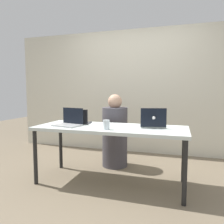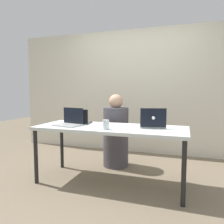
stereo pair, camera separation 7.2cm
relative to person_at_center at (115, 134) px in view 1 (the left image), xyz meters
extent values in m
plane|color=#736550|center=(0.13, -0.65, -0.51)|extent=(12.00, 12.00, 0.00)
cube|color=beige|center=(0.13, 0.94, 0.67)|extent=(4.95, 0.10, 2.35)
cube|color=silver|center=(0.13, -0.65, 0.21)|extent=(1.91, 0.72, 0.04)
cylinder|color=black|center=(-0.77, -0.97, -0.16)|extent=(0.05, 0.05, 0.70)
cylinder|color=black|center=(1.04, -0.97, -0.16)|extent=(0.05, 0.05, 0.70)
cylinder|color=black|center=(-0.77, -0.34, -0.16)|extent=(0.05, 0.05, 0.70)
cylinder|color=black|center=(1.04, -0.34, -0.16)|extent=(0.05, 0.05, 0.70)
cylinder|color=#4A474E|center=(0.00, 0.00, -0.04)|extent=(0.49, 0.49, 0.93)
sphere|color=tan|center=(0.00, 0.00, 0.52)|extent=(0.22, 0.22, 0.22)
cube|color=#B3B4B5|center=(-0.42, -0.78, 0.24)|extent=(0.38, 0.30, 0.02)
cube|color=black|center=(-0.39, -0.66, 0.36)|extent=(0.33, 0.08, 0.21)
sphere|color=white|center=(-0.39, -0.65, 0.36)|extent=(0.04, 0.04, 0.04)
cube|color=#35333A|center=(-0.37, -0.51, 0.24)|extent=(0.33, 0.24, 0.02)
cube|color=black|center=(-0.36, -0.61, 0.34)|extent=(0.31, 0.05, 0.18)
sphere|color=white|center=(-0.36, -0.63, 0.34)|extent=(0.03, 0.03, 0.03)
cube|color=#AFB9B3|center=(0.64, -0.51, 0.24)|extent=(0.36, 0.31, 0.02)
cube|color=black|center=(0.67, -0.63, 0.36)|extent=(0.30, 0.08, 0.23)
sphere|color=white|center=(0.67, -0.65, 0.36)|extent=(0.04, 0.04, 0.04)
cylinder|color=silver|center=(0.15, -0.87, 0.29)|extent=(0.08, 0.08, 0.11)
cylinder|color=silver|center=(0.15, -0.87, 0.26)|extent=(0.07, 0.07, 0.06)
camera|label=1|loc=(0.96, -3.26, 0.68)|focal=35.00mm
camera|label=2|loc=(1.03, -3.24, 0.68)|focal=35.00mm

